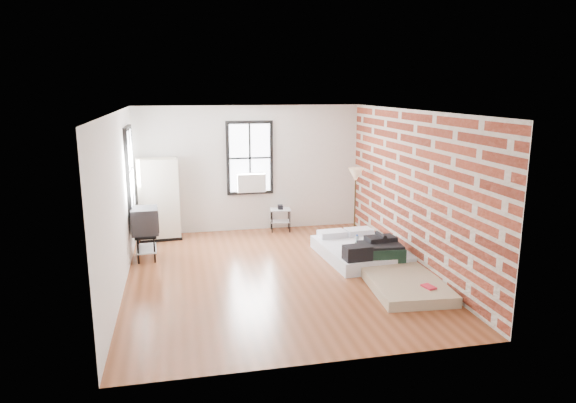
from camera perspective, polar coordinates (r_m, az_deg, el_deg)
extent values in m
plane|color=brown|center=(9.00, -1.45, -8.12)|extent=(6.00, 6.00, 0.00)
cube|color=silver|center=(11.52, -4.28, 3.64)|extent=(5.00, 0.01, 2.80)
cube|color=silver|center=(5.78, 4.04, -5.36)|extent=(5.00, 0.01, 2.80)
cube|color=silver|center=(8.52, -18.27, -0.12)|extent=(0.01, 6.00, 2.80)
cube|color=maroon|center=(9.38, 13.68, 1.29)|extent=(0.02, 6.00, 2.80)
cube|color=white|center=(8.43, -1.56, 10.00)|extent=(5.00, 6.00, 0.01)
cube|color=white|center=(11.43, -4.26, 4.84)|extent=(0.90, 0.02, 1.50)
cube|color=black|center=(11.40, -6.70, 4.77)|extent=(0.07, 0.08, 1.64)
cube|color=black|center=(11.53, -1.88, 4.94)|extent=(0.07, 0.08, 1.64)
cube|color=black|center=(11.38, -4.34, 8.78)|extent=(0.90, 0.08, 0.07)
cube|color=black|center=(11.58, -4.21, 1.01)|extent=(0.90, 0.08, 0.07)
cube|color=black|center=(11.42, -4.25, 4.84)|extent=(0.04, 0.02, 1.50)
cube|color=black|center=(11.42, -4.25, 4.84)|extent=(0.90, 0.02, 0.04)
cube|color=white|center=(11.40, -4.13, 2.13)|extent=(0.62, 0.30, 0.40)
cube|color=white|center=(10.23, -17.08, 3.42)|extent=(0.02, 0.90, 1.50)
cube|color=black|center=(9.75, -17.43, 2.98)|extent=(0.08, 0.07, 1.64)
cube|color=black|center=(10.71, -16.98, 3.81)|extent=(0.08, 0.07, 1.64)
cube|color=black|center=(10.14, -17.48, 7.79)|extent=(0.08, 0.90, 0.07)
cube|color=black|center=(10.38, -16.92, -0.87)|extent=(0.08, 0.90, 0.07)
cube|color=black|center=(10.23, -17.03, 3.42)|extent=(0.02, 0.04, 1.50)
cube|color=black|center=(10.23, -17.03, 3.42)|extent=(0.02, 0.90, 0.04)
cube|color=white|center=(9.89, 8.02, -5.56)|extent=(1.50, 1.95, 0.24)
cube|color=white|center=(10.37, 4.91, -3.59)|extent=(0.56, 0.38, 0.12)
cube|color=white|center=(10.59, 7.86, -3.32)|extent=(0.56, 0.38, 0.12)
cube|color=black|center=(9.51, 10.23, -4.68)|extent=(0.56, 0.35, 0.29)
cylinder|color=black|center=(9.47, 10.27, -3.72)|extent=(0.10, 0.35, 0.08)
cube|color=black|center=(9.02, 7.71, -5.67)|extent=(0.49, 0.33, 0.25)
cylinder|color=#A2C2D0|center=(9.74, 7.65, -4.42)|extent=(0.07, 0.07, 0.21)
cylinder|color=#1A46B8|center=(9.70, 7.67, -3.73)|extent=(0.04, 0.04, 0.03)
cube|color=tan|center=(8.76, 12.40, -8.41)|extent=(1.28, 2.20, 0.17)
cube|color=black|center=(9.35, 10.18, -5.61)|extent=(0.82, 0.62, 0.25)
cube|color=black|center=(9.31, 10.22, -4.76)|extent=(0.78, 0.57, 0.04)
cube|color=red|center=(8.28, 15.36, -9.12)|extent=(0.19, 0.25, 0.03)
cube|color=black|center=(11.38, -13.96, -3.88)|extent=(0.91, 0.58, 0.06)
cube|color=beige|center=(11.17, -14.19, 0.38)|extent=(0.87, 0.54, 1.67)
cylinder|color=black|center=(11.42, -1.79, -2.30)|extent=(0.02, 0.02, 0.50)
cylinder|color=black|center=(11.46, 0.21, -2.25)|extent=(0.02, 0.02, 0.50)
cylinder|color=black|center=(11.72, -1.90, -1.92)|extent=(0.02, 0.02, 0.50)
cylinder|color=black|center=(11.75, 0.05, -1.87)|extent=(0.02, 0.02, 0.50)
cube|color=silver|center=(11.53, -0.86, -0.88)|extent=(0.49, 0.41, 0.02)
cube|color=silver|center=(11.59, -0.86, -2.19)|extent=(0.47, 0.39, 0.02)
cube|color=black|center=(11.51, -0.86, -0.62)|extent=(0.13, 0.17, 0.09)
cylinder|color=#312610|center=(11.38, 7.35, -3.69)|extent=(0.21, 0.21, 0.03)
cylinder|color=#312610|center=(11.21, 7.44, -0.49)|extent=(0.03, 0.03, 1.29)
cone|color=#D4B388|center=(11.08, 7.54, 2.96)|extent=(0.32, 0.32, 0.28)
cylinder|color=black|center=(9.83, -16.31, -5.34)|extent=(0.03, 0.03, 0.48)
cylinder|color=black|center=(9.82, -14.61, -5.24)|extent=(0.03, 0.03, 0.48)
cylinder|color=black|center=(10.38, -16.27, -4.38)|extent=(0.03, 0.03, 0.48)
cylinder|color=black|center=(10.38, -14.67, -4.29)|extent=(0.03, 0.03, 0.48)
cube|color=black|center=(10.03, -15.55, -3.48)|extent=(0.42, 0.72, 0.03)
cube|color=silver|center=(10.12, -15.45, -5.06)|extent=(0.40, 0.70, 0.02)
cube|color=black|center=(9.97, -15.63, -2.06)|extent=(0.51, 0.59, 0.48)
cube|color=black|center=(9.97, -14.24, -1.98)|extent=(0.04, 0.46, 0.39)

